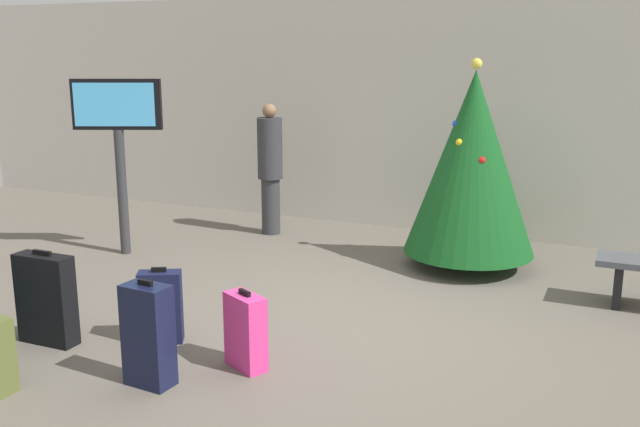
{
  "coord_description": "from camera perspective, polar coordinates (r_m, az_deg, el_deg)",
  "views": [
    {
      "loc": [
        2.4,
        -5.54,
        2.43
      ],
      "look_at": [
        -0.29,
        0.49,
        0.9
      ],
      "focal_mm": 39.94,
      "sensor_mm": 36.0,
      "label": 1
    }
  ],
  "objects": [
    {
      "name": "back_wall",
      "position": [
        9.67,
        9.62,
        7.78
      ],
      "size": [
        16.0,
        0.2,
        3.14
      ],
      "primitive_type": "cube",
      "color": "beige",
      "rests_on": "ground_plane"
    },
    {
      "name": "holiday_tree",
      "position": [
        8.06,
        12.07,
        3.97
      ],
      "size": [
        1.46,
        1.46,
        2.34
      ],
      "color": "#4C3319",
      "rests_on": "ground_plane"
    },
    {
      "name": "traveller_0",
      "position": [
        9.45,
        -4.01,
        3.82
      ],
      "size": [
        0.42,
        0.42,
        1.74
      ],
      "color": "#333338",
      "rests_on": "ground_plane"
    },
    {
      "name": "suitcase_5",
      "position": [
        5.42,
        -13.6,
        -9.46
      ],
      "size": [
        0.37,
        0.24,
        0.81
      ],
      "color": "#141938",
      "rests_on": "ground_plane"
    },
    {
      "name": "suitcase_6",
      "position": [
        6.19,
        -12.64,
        -7.31
      ],
      "size": [
        0.39,
        0.32,
        0.66
      ],
      "color": "#141938",
      "rests_on": "ground_plane"
    },
    {
      "name": "flight_info_kiosk",
      "position": [
        8.72,
        -15.87,
        6.46
      ],
      "size": [
        0.99,
        0.49,
        2.09
      ],
      "color": "#333338",
      "rests_on": "ground_plane"
    },
    {
      "name": "suitcase_1",
      "position": [
        6.42,
        -21.09,
        -6.42
      ],
      "size": [
        0.52,
        0.19,
        0.81
      ],
      "color": "black",
      "rests_on": "ground_plane"
    },
    {
      "name": "ground_plane",
      "position": [
        6.51,
        0.55,
        -8.87
      ],
      "size": [
        16.0,
        16.0,
        0.0
      ],
      "primitive_type": "plane",
      "color": "#665E54"
    },
    {
      "name": "suitcase_4",
      "position": [
        5.61,
        -5.98,
        -9.37
      ],
      "size": [
        0.4,
        0.32,
        0.63
      ],
      "color": "#E5388C",
      "rests_on": "ground_plane"
    }
  ]
}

